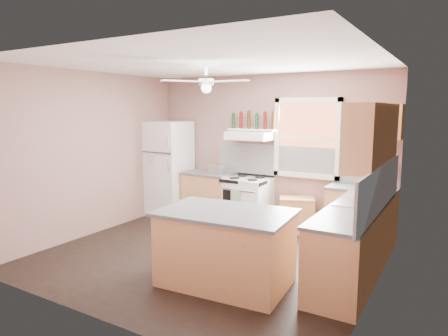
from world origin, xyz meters
The scene contains 32 objects.
floor centered at (0.00, 0.00, 0.00)m, with size 4.50×4.50×0.00m, color black.
ceiling centered at (0.00, 0.00, 2.70)m, with size 4.50×4.50×0.00m, color white.
wall_back centered at (0.00, 2.02, 1.35)m, with size 4.50×0.05×2.70m, color #88645C.
wall_right centered at (2.27, 0.00, 1.35)m, with size 0.05×4.00×2.70m, color #88645C.
wall_left centered at (-2.27, 0.00, 1.35)m, with size 0.05×4.00×2.70m, color #88645C.
backsplash_back centered at (0.45, 1.99, 1.18)m, with size 2.90×0.03×0.55m, color white.
backsplash_right centered at (2.23, 0.30, 1.18)m, with size 0.03×2.60×0.55m, color white.
window_view centered at (0.75, 1.98, 1.60)m, with size 1.00×0.02×1.20m, color brown.
window_frame centered at (0.75, 1.96, 1.60)m, with size 1.16×0.07×1.36m, color white.
refrigerator centered at (-1.95, 1.57, 0.93)m, with size 0.78×0.76×1.85m, color white.
base_cabinet_left centered at (-1.06, 1.70, 0.43)m, with size 0.90×0.60×0.86m, color tan.
counter_left centered at (-1.06, 1.70, 0.88)m, with size 0.92×0.62×0.04m, color #4E4E51.
toaster centered at (-0.84, 1.61, 0.99)m, with size 0.28×0.16×0.18m, color silver.
stove centered at (-0.24, 1.70, 0.43)m, with size 0.80×0.64×0.86m, color white.
range_hood centered at (-0.23, 1.75, 1.62)m, with size 0.78×0.50×0.14m, color white.
bottle_shelf centered at (-0.23, 1.87, 1.72)m, with size 0.90×0.26×0.03m, color white.
cart centered at (0.68, 1.75, 0.29)m, with size 0.58×0.38×0.58m, color tan.
base_cabinet_corner centered at (1.75, 1.70, 0.43)m, with size 1.00×0.60×0.86m, color tan.
base_cabinet_right centered at (1.95, 0.30, 0.43)m, with size 0.60×2.20×0.86m, color tan.
counter_corner centered at (1.75, 1.70, 0.88)m, with size 1.02×0.62×0.04m, color #4E4E51.
counter_right centered at (1.94, 0.30, 0.88)m, with size 0.62×2.22×0.04m, color #4E4E51.
sink centered at (1.94, 0.50, 0.90)m, with size 0.55×0.45×0.03m, color silver.
faucet centered at (2.10, 0.50, 0.97)m, with size 0.03×0.03×0.14m, color silver.
upper_cabinet_right centered at (2.08, 0.50, 1.78)m, with size 0.33×1.80×0.76m, color tan.
upper_cabinet_corner centered at (1.95, 1.83, 1.90)m, with size 0.60×0.33×0.52m, color tan.
paper_towel centered at (2.07, 1.86, 1.25)m, with size 0.12×0.12×0.26m, color white.
island centered at (0.67, -0.63, 0.43)m, with size 1.48×0.93×0.86m, color tan.
island_top centered at (0.67, -0.63, 0.88)m, with size 1.56×1.02×0.04m, color #4E4E51.
ceiling_fan_hub centered at (0.00, 0.00, 2.45)m, with size 0.20×0.20×0.08m, color white.
soap_bottle centered at (2.03, 0.46, 1.03)m, with size 0.10×0.10×0.25m, color silver.
red_caddy centered at (1.95, 0.76, 0.95)m, with size 0.18×0.12×0.10m, color #AA230E.
wine_bottles centered at (-0.22, 1.87, 1.88)m, with size 0.86×0.06×0.31m.
Camera 1 is at (2.99, -4.57, 2.09)m, focal length 32.00 mm.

